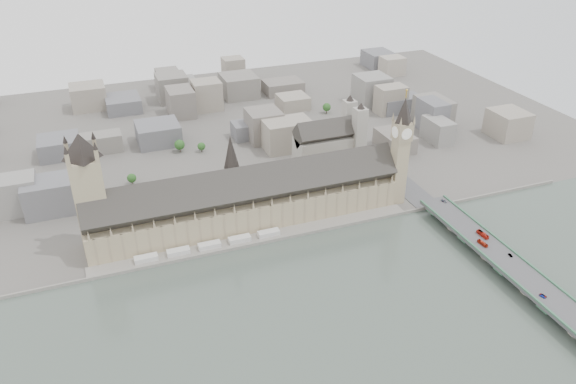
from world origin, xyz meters
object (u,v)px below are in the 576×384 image
object	(u,v)px
victoria_tower	(89,188)
car_approach	(444,201)
elizabeth_tower	(401,144)
red_bus_north	(483,243)
westminster_bridge	(483,247)
car_grey	(543,296)
westminster_abbey	(330,144)
car_silver	(510,255)
palace_of_westminster	(247,200)
red_bus_south	(483,234)
car_blue	(543,296)

from	to	relation	value
victoria_tower	car_approach	xyz separation A→B (m)	(290.26, -49.32, -44.14)
elizabeth_tower	red_bus_north	distance (m)	110.67
westminster_bridge	car_grey	distance (m)	69.37
westminster_abbey	car_silver	size ratio (longest dim) A/B	16.59
westminster_bridge	car_silver	world-z (taller)	car_silver
victoria_tower	car_silver	size ratio (longest dim) A/B	24.40
westminster_bridge	palace_of_westminster	bearing A→B (deg)	146.51
palace_of_westminster	elizabeth_tower	size ratio (longest dim) A/B	2.47
westminster_abbey	car_grey	size ratio (longest dim) A/B	13.98
red_bus_south	car_grey	xyz separation A→B (m)	(-8.31, -76.00, -1.00)
red_bus_south	car_approach	distance (m)	57.22
westminster_bridge	red_bus_north	xyz separation A→B (m)	(-4.32, -2.99, 6.49)
westminster_abbey	red_bus_north	size ratio (longest dim) A/B	6.96
victoria_tower	palace_of_westminster	bearing A→B (deg)	-2.96
elizabeth_tower	car_silver	bearing A→B (deg)	-75.73
elizabeth_tower	westminster_bridge	size ratio (longest dim) A/B	0.33
victoria_tower	westminster_abbey	world-z (taller)	victoria_tower
car_blue	palace_of_westminster	bearing A→B (deg)	113.36
westminster_abbey	victoria_tower	bearing A→B (deg)	-163.50
elizabeth_tower	car_blue	distance (m)	172.53
victoria_tower	red_bus_north	distance (m)	306.09
car_blue	car_approach	distance (m)	134.18
palace_of_westminster	westminster_abbey	world-z (taller)	westminster_abbey
elizabeth_tower	westminster_bridge	world-z (taller)	elizabeth_tower
victoria_tower	car_silver	distance (m)	323.52
car_silver	red_bus_south	bearing A→B (deg)	99.92
westminster_abbey	red_bus_north	bearing A→B (deg)	-75.85
elizabeth_tower	victoria_tower	world-z (taller)	elizabeth_tower
elizabeth_tower	red_bus_south	bearing A→B (deg)	-72.74
car_approach	westminster_abbey	bearing A→B (deg)	101.40
car_blue	westminster_bridge	bearing A→B (deg)	67.12
red_bus_south	car_blue	xyz separation A→B (m)	(-9.26, -76.50, -0.98)
palace_of_westminster	car_blue	distance (m)	236.12
victoria_tower	car_silver	bearing A→B (deg)	-25.16
westminster_abbey	car_grey	world-z (taller)	westminster_abbey
red_bus_north	car_grey	bearing A→B (deg)	-96.48
palace_of_westminster	victoria_tower	xyz separation A→B (m)	(-122.00, 6.30, 32.50)
red_bus_south	car_grey	size ratio (longest dim) A/B	2.47
red_bus_north	car_approach	size ratio (longest dim) A/B	1.73
westminster_abbey	red_bus_north	distance (m)	191.77
car_grey	car_blue	bearing A→B (deg)	-173.10
car_blue	victoria_tower	bearing A→B (deg)	128.54
westminster_bridge	car_blue	distance (m)	69.94
red_bus_south	westminster_abbey	bearing A→B (deg)	104.39
westminster_bridge	red_bus_south	world-z (taller)	red_bus_south
red_bus_south	red_bus_north	bearing A→B (deg)	-130.75
elizabeth_tower	car_grey	size ratio (longest dim) A/B	22.10
westminster_abbey	car_approach	world-z (taller)	westminster_abbey
victoria_tower	car_blue	bearing A→B (deg)	-33.33
victoria_tower	car_approach	bearing A→B (deg)	-9.64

